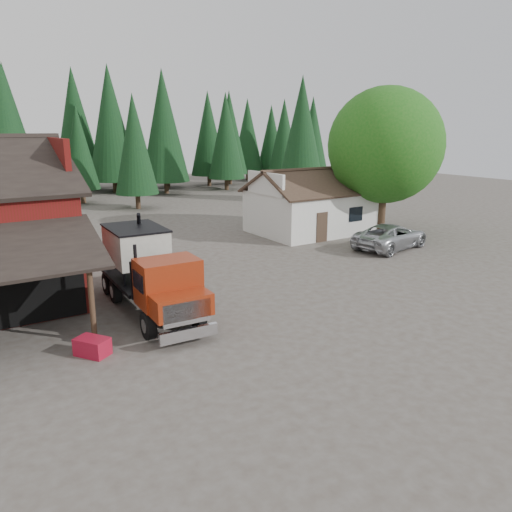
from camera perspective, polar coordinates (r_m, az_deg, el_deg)
ground at (r=19.35m, az=0.16°, el=-8.17°), size 120.00×120.00×0.00m
farmhouse at (r=36.48m, az=6.35°, el=5.34°), size 8.60×6.42×4.65m
deciduous_tree at (r=36.56m, az=14.60°, el=11.68°), size 8.00×8.00×10.20m
conifer_backdrop at (r=58.30m, az=-22.89°, el=6.10°), size 76.00×16.00×16.00m
near_pine_b at (r=47.67m, az=-13.70°, el=12.29°), size 3.96×3.96×10.40m
near_pine_c at (r=51.80m, az=5.25°, el=13.90°), size 4.84×4.84×12.40m
near_pine_d at (r=49.33m, az=-26.73°, el=13.00°), size 5.28×5.28×13.40m
feed_truck at (r=21.02m, az=-12.26°, el=-1.46°), size 2.63×8.57×3.83m
silver_car at (r=32.49m, az=15.16°, el=2.19°), size 6.03×3.62×1.57m
equip_box at (r=17.93m, az=-18.20°, el=-9.81°), size 1.20×1.30×0.60m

